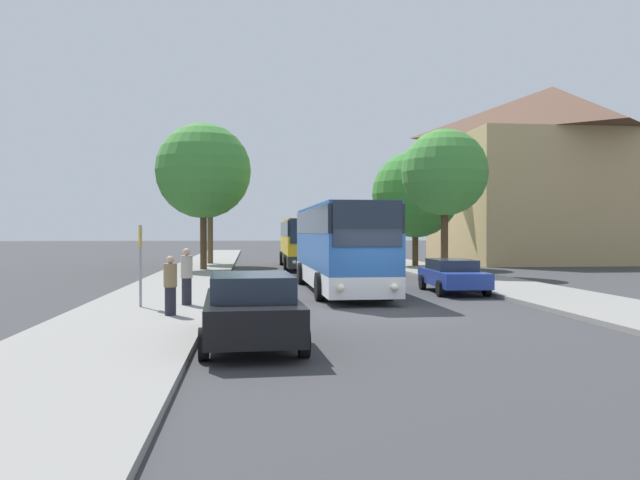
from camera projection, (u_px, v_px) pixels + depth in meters
The scene contains 15 objects.
ground_plane at pixel (384, 314), 18.11m from camera, with size 300.00×300.00×0.00m, color #38383A.
sidewalk_left at pixel (137, 315), 17.32m from camera, with size 4.00×120.00×0.15m, color gray.
sidewalk_right at pixel (610, 309), 18.89m from camera, with size 4.00×120.00×0.15m, color gray.
building_right_background at pixel (552, 174), 49.99m from camera, with size 16.60×14.44×14.05m.
bus_front at pixel (339, 246), 25.14m from camera, with size 2.84×11.60×3.41m.
bus_middle at pixel (302, 242), 41.41m from camera, with size 2.87×11.64×3.19m.
parked_car_left_curb at pixel (251, 308), 13.12m from camera, with size 2.23×4.66×1.52m.
parked_car_right_near at pixel (452, 275), 24.56m from camera, with size 2.11×4.67×1.31m.
bus_stop_sign at pixel (140, 256), 18.69m from camera, with size 0.08×0.45×2.46m.
pedestrian_waiting_near at pixel (187, 276), 19.19m from camera, with size 0.36×0.36×1.75m.
pedestrian_waiting_far at pixel (170, 286), 16.81m from camera, with size 0.36×0.36×1.61m.
tree_left_near at pixel (203, 171), 37.33m from camera, with size 5.69×5.69×8.76m.
tree_left_far at pixel (210, 181), 44.33m from camera, with size 4.42×4.42×8.14m.
tree_right_near at pixel (415, 194), 41.36m from camera, with size 5.78×5.78×7.64m.
tree_right_mid at pixel (445, 173), 33.93m from camera, with size 4.71×4.71×7.85m.
Camera 1 is at (-3.87, -17.76, 2.41)m, focal length 35.00 mm.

